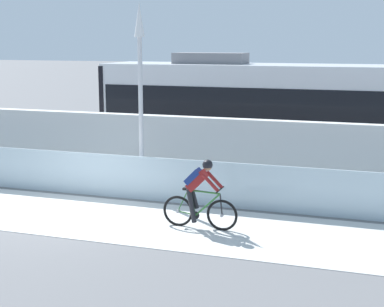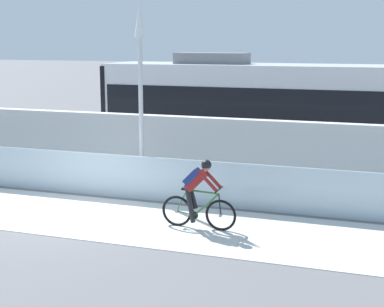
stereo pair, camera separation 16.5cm
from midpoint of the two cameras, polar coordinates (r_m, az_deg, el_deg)
name	(u,v)px [view 2 (the right image)]	position (r m, az deg, el deg)	size (l,w,h in m)	color
ground_plane	(67,214)	(14.86, -11.73, -5.77)	(200.00, 200.00, 0.00)	slate
bike_path_deck	(67,214)	(14.86, -11.73, -5.75)	(32.00, 3.20, 0.01)	silver
glass_parapet	(102,175)	(16.27, -8.49, -2.06)	(32.00, 0.05, 1.18)	silver
concrete_barrier_wall	(129,148)	(17.76, -5.85, 0.54)	(32.00, 0.36, 2.06)	silver
tram_rail_near	(161,165)	(20.19, -2.82, -1.12)	(32.00, 0.08, 0.01)	#595654
tram_rail_far	(175,157)	(21.50, -1.40, -0.37)	(32.00, 0.08, 0.01)	#595654
tram	(269,112)	(19.55, 7.70, 4.01)	(11.06, 2.54, 3.81)	silver
cyclist_on_bike	(198,194)	(13.26, 0.96, -3.99)	(1.77, 0.58, 1.61)	black
lamp_post_antenna	(140,76)	(15.69, -4.73, 7.53)	(0.28, 0.28, 5.20)	gray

